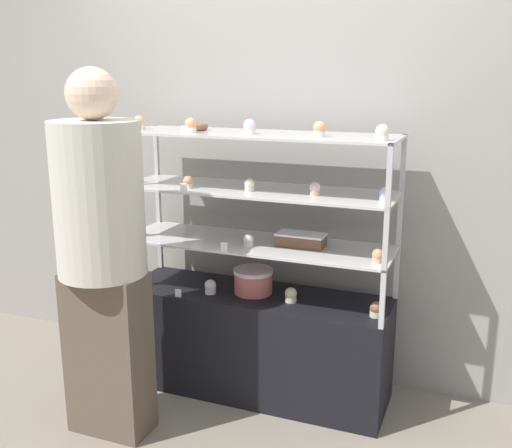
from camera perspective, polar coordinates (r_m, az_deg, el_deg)
name	(u,v)px	position (r m, az deg, el deg)	size (l,w,h in m)	color
ground_plane	(256,389)	(3.52, 0.00, -15.47)	(20.00, 20.00, 0.00)	gray
back_wall	(280,153)	(3.43, 2.27, 6.76)	(8.00, 0.05, 2.60)	gray
display_base	(256,342)	(3.39, 0.00, -11.22)	(1.45, 0.44, 0.58)	black
display_riser_lower	(256,245)	(3.19, 0.00, -2.06)	(1.45, 0.44, 0.29)	#B7B7BC
display_riser_middle	(256,192)	(3.12, 0.00, 3.05)	(1.45, 0.44, 0.29)	#B7B7BC
display_riser_upper	(256,136)	(3.08, 0.00, 8.34)	(1.45, 0.44, 0.29)	#B7B7BC
layer_cake_centerpiece	(253,281)	(3.27, -0.26, -5.44)	(0.22, 0.22, 0.13)	#C66660
sheet_cake_frosted	(301,240)	(3.12, 4.30, -1.51)	(0.25, 0.13, 0.07)	brown
cupcake_0	(139,278)	(3.47, -11.05, -5.06)	(0.06, 0.06, 0.08)	white
cupcake_1	(210,287)	(3.28, -4.36, -6.00)	(0.06, 0.06, 0.08)	white
cupcake_2	(291,295)	(3.16, 3.34, -6.77)	(0.06, 0.06, 0.08)	beige
cupcake_3	(376,310)	(3.03, 11.36, -7.99)	(0.06, 0.06, 0.08)	beige
price_tag_0	(178,293)	(3.25, -7.42, -6.55)	(0.04, 0.00, 0.04)	white
cupcake_4	(138,230)	(3.37, -11.15, -0.59)	(0.05, 0.05, 0.07)	#CCB28C
cupcake_5	(248,240)	(3.11, -0.72, -1.58)	(0.05, 0.05, 0.07)	beige
cupcake_6	(378,256)	(2.90, 11.51, -3.01)	(0.05, 0.05, 0.07)	#CCB28C
price_tag_1	(224,247)	(3.03, -3.05, -2.16)	(0.04, 0.00, 0.04)	white
cupcake_7	(137,177)	(3.36, -11.31, 4.40)	(0.05, 0.05, 0.07)	white
cupcake_8	(188,182)	(3.15, -6.48, 3.96)	(0.05, 0.05, 0.07)	beige
cupcake_9	(249,185)	(3.05, -0.63, 3.72)	(0.05, 0.05, 0.07)	beige
cupcake_10	(315,189)	(2.96, 5.64, 3.32)	(0.05, 0.05, 0.07)	#CCB28C
cupcake_11	(385,194)	(2.88, 12.17, 2.77)	(0.05, 0.05, 0.07)	beige
price_tag_2	(183,187)	(3.06, -6.93, 3.48)	(0.04, 0.00, 0.04)	white
cupcake_12	(139,123)	(3.35, -11.07, 9.45)	(0.06, 0.06, 0.07)	beige
cupcake_13	(191,126)	(3.12, -6.24, 9.30)	(0.06, 0.06, 0.07)	beige
cupcake_14	(250,127)	(3.02, -0.62, 9.22)	(0.06, 0.06, 0.07)	white
cupcake_15	(319,129)	(2.91, 6.06, 8.96)	(0.06, 0.06, 0.07)	white
cupcake_16	(382,133)	(2.78, 11.93, 8.50)	(0.06, 0.06, 0.07)	white
price_tag_3	(185,130)	(3.02, -6.82, 8.87)	(0.04, 0.00, 0.04)	white
donut_glazed	(196,127)	(3.25, -5.69, 9.21)	(0.13, 0.13, 0.04)	brown
customer_figure	(102,248)	(2.89, -14.47, -2.26)	(0.41, 0.41, 1.77)	brown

